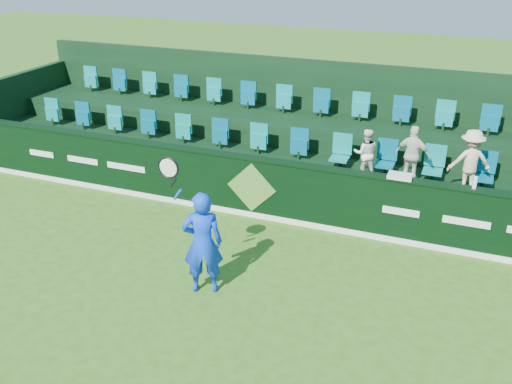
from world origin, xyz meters
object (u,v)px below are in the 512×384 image
at_px(spectator_right, 470,161).
at_px(towel, 400,176).
at_px(tennis_player, 202,242).
at_px(spectator_middle, 413,155).
at_px(drinks_bottle, 475,183).
at_px(spectator_left, 366,153).

height_order(spectator_right, towel, spectator_right).
xyz_separation_m(tennis_player, towel, (2.74, 2.94, 0.45)).
height_order(spectator_middle, spectator_right, spectator_right).
height_order(spectator_middle, towel, spectator_middle).
bearing_deg(tennis_player, towel, 47.02).
bearing_deg(drinks_bottle, tennis_player, -144.18).
bearing_deg(spectator_middle, spectator_right, -171.37).
height_order(spectator_middle, drinks_bottle, spectator_middle).
xyz_separation_m(towel, drinks_bottle, (1.33, 0.00, 0.08)).
bearing_deg(spectator_right, spectator_middle, -17.72).
distance_m(spectator_left, drinks_bottle, 2.49).
distance_m(spectator_middle, spectator_right, 1.12).
xyz_separation_m(spectator_left, spectator_right, (2.08, 0.00, 0.12)).
relative_size(spectator_left, spectator_middle, 0.86).
distance_m(spectator_left, spectator_right, 2.08).
distance_m(spectator_left, spectator_middle, 0.97).
bearing_deg(tennis_player, drinks_bottle, 35.82).
distance_m(towel, drinks_bottle, 1.34).
bearing_deg(spectator_left, towel, 113.22).
relative_size(spectator_middle, spectator_right, 0.96).
bearing_deg(tennis_player, spectator_left, 65.40).
height_order(tennis_player, spectator_left, tennis_player).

